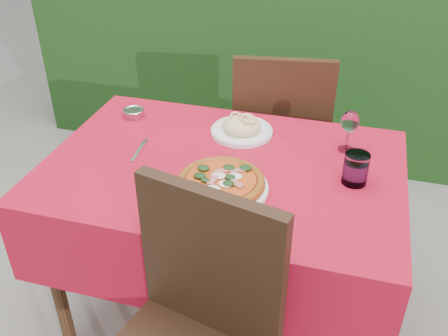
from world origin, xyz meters
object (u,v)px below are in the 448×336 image
(water_glass, at_px, (355,170))
(steel_ramekin, at_px, (134,113))
(wine_glass, at_px, (350,123))
(chair_near, at_px, (192,333))
(pizza_plate, at_px, (221,184))
(chair_far, at_px, (280,134))
(pasta_plate, at_px, (242,128))
(fork, at_px, (138,152))

(water_glass, xyz_separation_m, steel_ramekin, (-0.91, 0.25, -0.03))
(wine_glass, bearing_deg, chair_near, -112.82)
(water_glass, bearing_deg, pizza_plate, -158.18)
(pizza_plate, height_order, steel_ramekin, pizza_plate)
(chair_far, xyz_separation_m, water_glass, (0.35, -0.61, 0.24))
(steel_ramekin, bearing_deg, chair_far, 33.19)
(chair_far, height_order, pizza_plate, chair_far)
(chair_near, bearing_deg, pizza_plate, 108.28)
(pasta_plate, relative_size, wine_glass, 1.51)
(chair_near, distance_m, water_glass, 0.74)
(pasta_plate, relative_size, water_glass, 2.22)
(pasta_plate, distance_m, water_glass, 0.50)
(steel_ramekin, bearing_deg, pizza_plate, -39.64)
(chair_far, bearing_deg, chair_near, 79.49)
(pasta_plate, relative_size, steel_ramekin, 3.03)
(chair_near, relative_size, steel_ramekin, 12.16)
(chair_near, distance_m, chair_far, 1.21)
(chair_near, relative_size, pasta_plate, 4.01)
(chair_far, distance_m, fork, 0.79)
(pasta_plate, bearing_deg, wine_glass, -2.63)
(pasta_plate, bearing_deg, steel_ramekin, 177.62)
(steel_ramekin, bearing_deg, chair_near, -57.39)
(chair_near, relative_size, pizza_plate, 2.94)
(fork, bearing_deg, water_glass, -3.66)
(steel_ramekin, bearing_deg, wine_glass, -2.49)
(chair_far, height_order, fork, chair_far)
(chair_near, relative_size, wine_glass, 6.05)
(pizza_plate, relative_size, steel_ramekin, 4.14)
(wine_glass, xyz_separation_m, steel_ramekin, (-0.87, 0.04, -0.10))
(fork, bearing_deg, chair_near, -60.19)
(chair_far, relative_size, steel_ramekin, 12.05)
(chair_near, bearing_deg, water_glass, 70.65)
(chair_far, distance_m, steel_ramekin, 0.71)
(chair_far, distance_m, water_glass, 0.75)
(chair_far, relative_size, pizza_plate, 2.91)
(water_glass, distance_m, fork, 0.78)
(wine_glass, height_order, steel_ramekin, wine_glass)
(fork, bearing_deg, pasta_plate, 31.54)
(water_glass, height_order, wine_glass, wine_glass)
(pasta_plate, bearing_deg, chair_far, 76.15)
(chair_far, bearing_deg, steel_ramekin, 24.04)
(pasta_plate, xyz_separation_m, fork, (-0.33, -0.25, -0.02))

